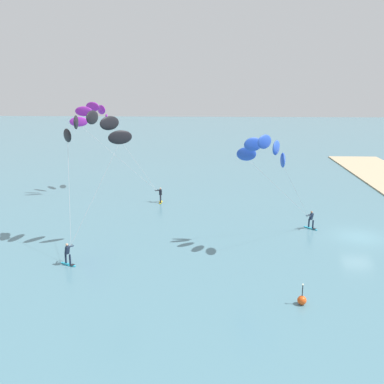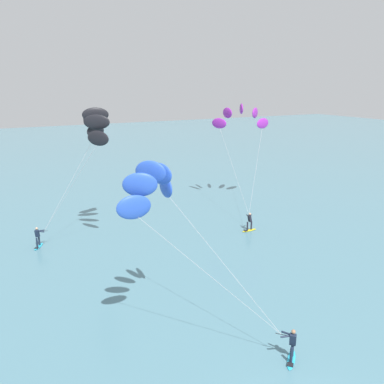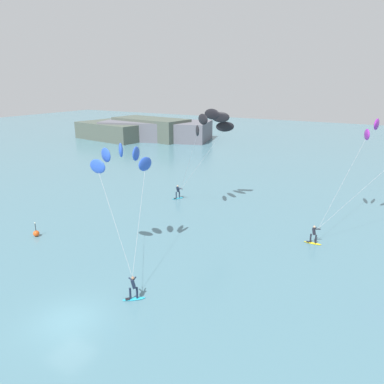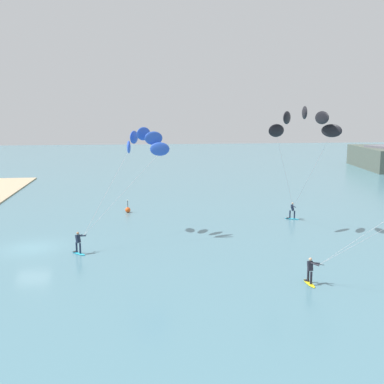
# 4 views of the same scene
# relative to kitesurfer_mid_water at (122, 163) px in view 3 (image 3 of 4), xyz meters

# --- Properties ---
(ground_plane) EXTENTS (240.00, 240.00, 0.00)m
(ground_plane) POSITION_rel_kitesurfer_mid_water_xyz_m (2.64, -8.63, -7.71)
(ground_plane) COLOR slate
(kitesurfer_mid_water) EXTENTS (7.65, 7.78, 9.20)m
(kitesurfer_mid_water) POSITION_rel_kitesurfer_mid_water_xyz_m (0.00, 0.00, 0.00)
(kitesurfer_mid_water) COLOR #23ADD1
(kitesurfer_mid_water) RESTS_ON ground
(kitesurfer_far_out) EXTENTS (6.94, 6.12, 10.93)m
(kitesurfer_far_out) POSITION_rel_kitesurfer_mid_water_xyz_m (0.48, 13.77, 1.58)
(kitesurfer_far_out) COLOR #23ADD1
(kitesurfer_far_out) RESTS_ON ground
(marker_buoy) EXTENTS (0.56, 0.56, 1.38)m
(marker_buoy) POSITION_rel_kitesurfer_mid_water_xyz_m (-9.58, -1.32, -7.41)
(marker_buoy) COLOR #EA5119
(marker_buoy) RESTS_ON ground
(distant_headland) EXTENTS (32.44, 20.19, 4.97)m
(distant_headland) POSITION_rel_kitesurfer_mid_water_xyz_m (-37.00, 51.32, -5.61)
(distant_headland) COLOR slate
(distant_headland) RESTS_ON ground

